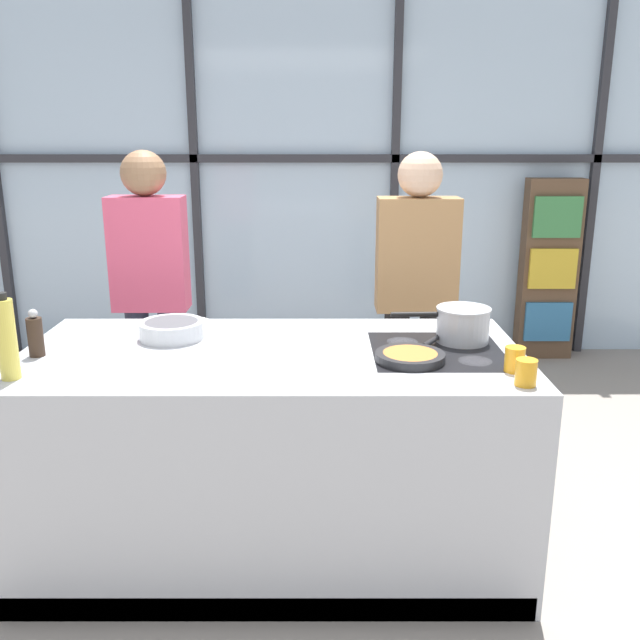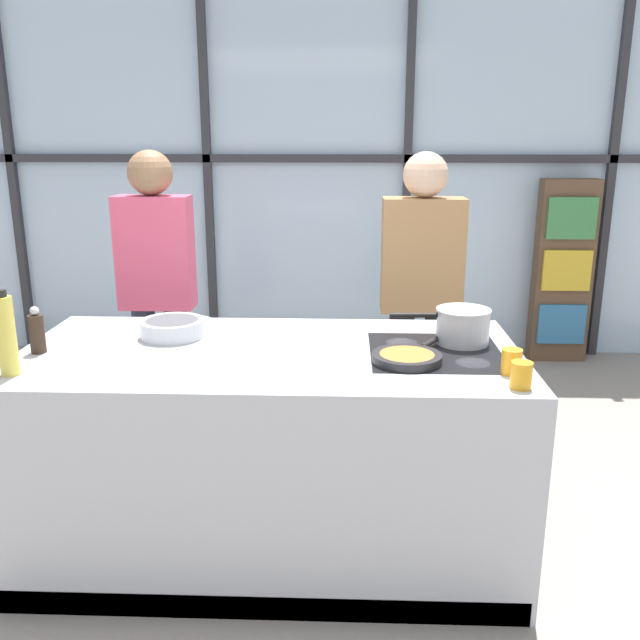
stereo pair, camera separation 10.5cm
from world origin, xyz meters
name	(u,v)px [view 1 (the left image)]	position (x,y,z in m)	size (l,w,h in m)	color
ground_plane	(274,544)	(0.00, 0.00, 0.00)	(18.00, 18.00, 0.00)	gray
back_window_wall	(294,176)	(0.00, 2.77, 1.40)	(6.40, 0.10, 2.80)	silver
bookshelf	(547,270)	(1.97, 2.59, 0.70)	(0.43, 0.19, 1.40)	brown
demo_island	(273,452)	(0.00, 0.00, 0.44)	(2.00, 0.97, 0.89)	#B7BABF
spectator_far_left	(150,285)	(-0.70, 0.91, 0.95)	(0.39, 0.23, 1.65)	#232838
spectator_center_left	(414,288)	(0.70, 0.91, 0.94)	(0.42, 0.23, 1.64)	black
frying_pan	(410,356)	(0.54, -0.12, 0.90)	(0.33, 0.43, 0.04)	#232326
saucepan	(461,324)	(0.78, 0.12, 0.96)	(0.41, 0.22, 0.15)	silver
white_plate	(184,325)	(-0.41, 0.36, 0.89)	(0.24, 0.24, 0.01)	white
mixing_bowl	(170,329)	(-0.43, 0.17, 0.93)	(0.27, 0.27, 0.07)	silver
oil_bottle	(5,339)	(-0.90, -0.32, 1.03)	(0.07, 0.07, 0.31)	#E0CC4C
pepper_grinder	(34,335)	(-0.91, -0.06, 0.97)	(0.06, 0.06, 0.19)	#332319
juice_glass_near	(525,372)	(0.90, -0.38, 0.93)	(0.07, 0.07, 0.09)	orange
juice_glass_far	(513,359)	(0.90, -0.24, 0.93)	(0.07, 0.07, 0.09)	orange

